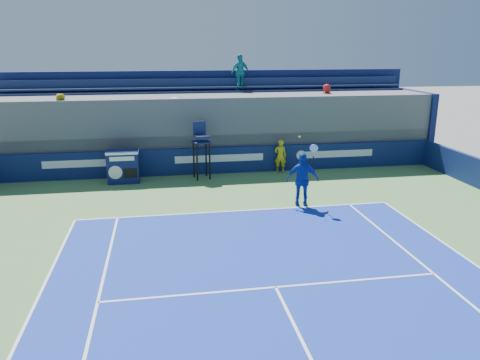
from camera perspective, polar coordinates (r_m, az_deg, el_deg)
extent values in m
imported|color=gold|center=(21.36, 4.95, 2.92)|extent=(0.62, 0.48, 1.50)
cube|color=white|center=(16.40, -0.23, -3.77)|extent=(10.97, 0.07, 0.00)
cube|color=white|center=(11.48, 4.37, -12.89)|extent=(8.23, 0.07, 0.00)
cube|color=#0D1A4A|center=(21.19, -2.54, 2.40)|extent=(20.40, 0.20, 1.20)
cube|color=white|center=(21.19, -18.82, 1.89)|extent=(3.20, 0.01, 0.32)
cube|color=white|center=(21.06, -2.50, 2.66)|extent=(4.00, 0.01, 0.32)
cube|color=white|center=(22.39, 11.62, 3.14)|extent=(3.60, 0.01, 0.32)
cylinder|color=white|center=(21.84, 7.45, 3.02)|extent=(0.44, 0.01, 0.44)
cube|color=#0F164D|center=(20.26, -14.05, 1.60)|extent=(1.30, 0.70, 1.40)
cube|color=white|center=(20.12, -14.17, 3.34)|extent=(1.32, 0.72, 0.10)
cylinder|color=silver|center=(19.98, -14.95, 0.89)|extent=(0.56, 0.02, 0.56)
cube|color=black|center=(19.94, -13.23, 0.83)|extent=(0.55, 0.02, 0.40)
cube|color=white|center=(19.81, -14.21, 2.52)|extent=(1.00, 0.01, 0.18)
cylinder|color=black|center=(19.98, -5.25, 2.11)|extent=(0.08, 0.08, 1.60)
cylinder|color=black|center=(20.12, -3.71, 2.24)|extent=(0.08, 0.08, 1.60)
cylinder|color=black|center=(20.50, -5.65, 2.46)|extent=(0.08, 0.08, 1.60)
cylinder|color=black|center=(20.65, -4.15, 2.59)|extent=(0.08, 0.08, 1.60)
cube|color=#0F154B|center=(20.13, -4.74, 4.65)|extent=(0.82, 0.82, 0.06)
cube|color=#131B4A|center=(19.99, -4.68, 5.30)|extent=(0.62, 0.54, 0.08)
cube|color=#121C46|center=(20.28, -4.98, 6.31)|extent=(0.55, 0.16, 0.60)
imported|color=#13349F|center=(16.79, 7.64, 0.03)|extent=(1.23, 0.76, 1.95)
cylinder|color=black|center=(16.56, 8.93, 2.29)|extent=(0.08, 0.16, 0.39)
torus|color=silver|center=(16.38, 8.99, 3.87)|extent=(0.32, 0.21, 0.29)
cylinder|color=silver|center=(16.38, 8.99, 3.87)|extent=(0.26, 0.16, 0.24)
sphere|color=yellow|center=(16.35, 7.29, 5.23)|extent=(0.07, 0.07, 0.07)
cube|color=#545459|center=(22.82, -3.17, 6.17)|extent=(20.40, 3.60, 3.38)
cube|color=#545459|center=(21.54, -2.75, 5.00)|extent=(20.40, 0.90, 0.55)
cube|color=#132249|center=(21.35, -2.73, 6.21)|extent=(20.00, 0.45, 0.08)
cube|color=#132249|center=(21.57, -2.82, 6.84)|extent=(20.00, 0.06, 0.45)
cube|color=#545459|center=(22.32, -3.05, 6.82)|extent=(20.40, 0.90, 0.55)
cube|color=#132249|center=(22.15, -3.04, 7.99)|extent=(20.00, 0.45, 0.08)
cube|color=#132249|center=(22.37, -3.12, 8.59)|extent=(20.00, 0.06, 0.45)
cube|color=#545459|center=(23.13, -3.33, 8.51)|extent=(20.40, 0.90, 0.55)
cube|color=#132249|center=(22.97, -3.32, 9.66)|extent=(20.00, 0.45, 0.08)
cube|color=#132249|center=(23.20, -3.40, 10.21)|extent=(20.00, 0.06, 0.45)
cube|color=#545459|center=(23.95, -3.60, 10.09)|extent=(20.40, 0.90, 0.55)
cube|color=#132249|center=(23.81, -3.59, 11.20)|extent=(20.00, 0.45, 0.08)
cube|color=#132249|center=(24.04, -3.67, 11.72)|extent=(20.00, 0.06, 0.45)
cube|color=#0C1647|center=(24.66, -3.71, 8.09)|extent=(20.80, 0.30, 4.40)
cube|color=#0C1647|center=(26.07, 20.21, 6.46)|extent=(0.30, 3.90, 3.40)
imported|color=yellow|center=(21.55, -20.95, 7.31)|extent=(0.94, 0.74, 1.88)
imported|color=silver|center=(21.16, -7.91, 7.75)|extent=(1.18, 0.84, 1.64)
imported|color=teal|center=(21.41, -0.61, 7.97)|extent=(1.00, 0.52, 1.63)
imported|color=#A71817|center=(23.38, 10.47, 9.59)|extent=(0.77, 0.53, 1.51)
imported|color=black|center=(23.75, 17.67, 7.99)|extent=(0.66, 0.52, 1.61)
imported|color=teal|center=(24.02, 0.04, 12.98)|extent=(1.14, 0.83, 1.79)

